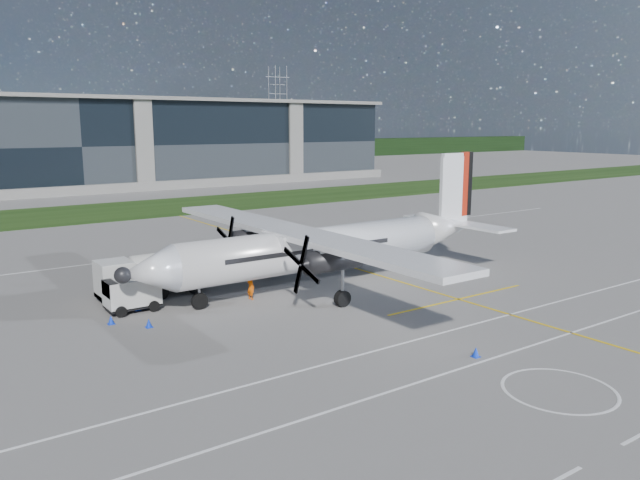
# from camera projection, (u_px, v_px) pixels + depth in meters

# --- Properties ---
(ground) EXTENTS (400.00, 400.00, 0.00)m
(ground) POSITION_uv_depth(u_px,v_px,m) (153.00, 217.00, 75.06)
(ground) COLOR slate
(ground) RESTS_ON ground
(grass_strip) EXTENTS (400.00, 18.00, 0.04)m
(grass_strip) POSITION_uv_depth(u_px,v_px,m) (131.00, 210.00, 81.48)
(grass_strip) COLOR #17320D
(grass_strip) RESTS_ON ground
(terminal_building) EXTENTS (120.00, 20.00, 15.00)m
(terminal_building) POSITION_uv_depth(u_px,v_px,m) (66.00, 145.00, 105.81)
(terminal_building) COLOR black
(terminal_building) RESTS_ON ground
(tree_line) EXTENTS (400.00, 6.00, 6.00)m
(tree_line) POSITION_uv_depth(u_px,v_px,m) (7.00, 157.00, 154.82)
(tree_line) COLOR black
(tree_line) RESTS_ON ground
(pylon_east) EXTENTS (9.00, 4.60, 30.00)m
(pylon_east) POSITION_uv_depth(u_px,v_px,m) (278.00, 112.00, 208.85)
(pylon_east) COLOR gray
(pylon_east) RESTS_ON ground
(yellow_taxiway_centerline) EXTENTS (0.20, 70.00, 0.01)m
(yellow_taxiway_centerline) POSITION_uv_depth(u_px,v_px,m) (316.00, 256.00, 52.66)
(yellow_taxiway_centerline) COLOR yellow
(yellow_taxiway_centerline) RESTS_ON ground
(white_lane_line) EXTENTS (90.00, 0.15, 0.01)m
(white_lane_line) POSITION_uv_depth(u_px,v_px,m) (537.00, 344.00, 31.68)
(white_lane_line) COLOR white
(white_lane_line) RESTS_ON ground
(turboprop_aircraft) EXTENTS (28.48, 29.54, 8.86)m
(turboprop_aircraft) POSITION_uv_depth(u_px,v_px,m) (327.00, 223.00, 42.27)
(turboprop_aircraft) COLOR white
(turboprop_aircraft) RESTS_ON ground
(fuel_tanker_truck) EXTENTS (7.48, 2.43, 2.81)m
(fuel_tanker_truck) POSITION_uv_depth(u_px,v_px,m) (145.00, 276.00, 40.08)
(fuel_tanker_truck) COLOR silver
(fuel_tanker_truck) RESTS_ON ground
(baggage_tug) EXTENTS (3.28, 1.97, 1.97)m
(baggage_tug) POSITION_uv_depth(u_px,v_px,m) (132.00, 295.00, 37.20)
(baggage_tug) COLOR silver
(baggage_tug) RESTS_ON ground
(ground_crew_person) EXTENTS (0.68, 0.84, 1.85)m
(ground_crew_person) POSITION_uv_depth(u_px,v_px,m) (251.00, 285.00, 39.63)
(ground_crew_person) COLOR #F25907
(ground_crew_person) RESTS_ON ground
(safety_cone_nose_stbd) EXTENTS (0.36, 0.36, 0.50)m
(safety_cone_nose_stbd) POSITION_uv_depth(u_px,v_px,m) (137.00, 306.00, 37.39)
(safety_cone_nose_stbd) COLOR #0C31D3
(safety_cone_nose_stbd) RESTS_ON ground
(safety_cone_nose_port) EXTENTS (0.36, 0.36, 0.50)m
(safety_cone_nose_port) POSITION_uv_depth(u_px,v_px,m) (149.00, 323.00, 34.26)
(safety_cone_nose_port) COLOR #0C31D3
(safety_cone_nose_port) RESTS_ON ground
(safety_cone_stbdwing) EXTENTS (0.36, 0.36, 0.50)m
(safety_cone_stbdwing) POSITION_uv_depth(u_px,v_px,m) (197.00, 251.00, 53.51)
(safety_cone_stbdwing) COLOR #0C31D3
(safety_cone_stbdwing) RESTS_ON ground
(safety_cone_portwing) EXTENTS (0.36, 0.36, 0.50)m
(safety_cone_portwing) POSITION_uv_depth(u_px,v_px,m) (476.00, 352.00, 29.90)
(safety_cone_portwing) COLOR #0C31D3
(safety_cone_portwing) RESTS_ON ground
(safety_cone_fwd) EXTENTS (0.36, 0.36, 0.50)m
(safety_cone_fwd) POSITION_uv_depth(u_px,v_px,m) (111.00, 320.00, 34.81)
(safety_cone_fwd) COLOR #0C31D3
(safety_cone_fwd) RESTS_ON ground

